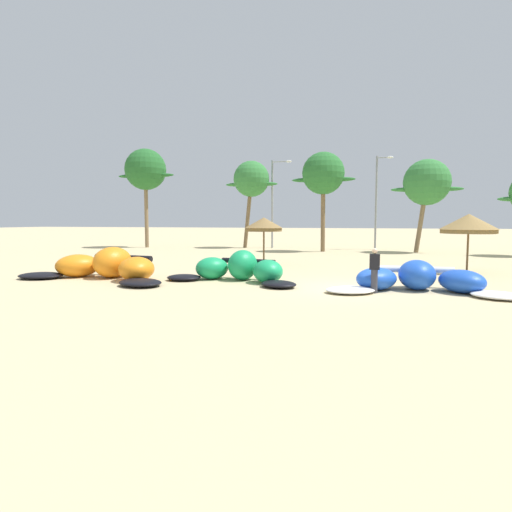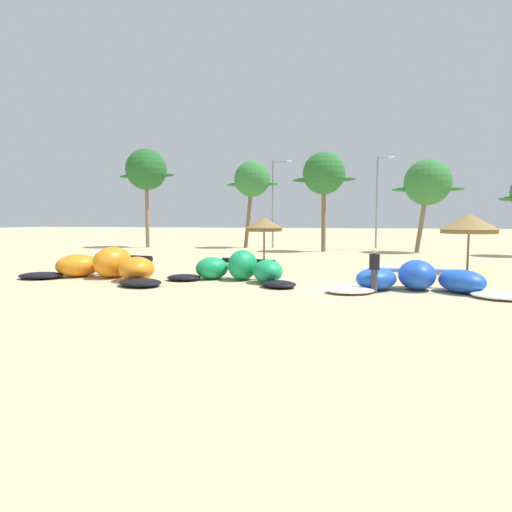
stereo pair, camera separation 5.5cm
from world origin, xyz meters
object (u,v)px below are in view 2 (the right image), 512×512
Objects in this scene: beach_umbrella_middle at (469,224)px; person_near_kites at (374,270)px; kite_left at (239,269)px; kite_left_of_center at (418,280)px; beach_umbrella_near_van at (264,224)px; lamppost_west_center at (378,197)px; palm_center_left at (428,183)px; kite_far_left at (107,267)px; palm_left at (252,180)px; palm_left_of_gap at (324,174)px; lamppost_west at (275,199)px; palm_leftmost at (146,170)px.

person_near_kites is at bearing -121.04° from beach_umbrella_middle.
kite_left_of_center is at bearing -6.46° from kite_left.
lamppost_west_center is (6.58, 15.79, 2.28)m from beach_umbrella_near_van.
kite_left_of_center is at bearing -97.21° from palm_center_left.
kite_left is 23.66m from lamppost_west_center.
lamppost_west_center is at bearing 140.71° from palm_center_left.
palm_left is (0.40, 22.62, 5.91)m from kite_far_left.
beach_umbrella_middle is 0.36× the size of palm_left_of_gap.
palm_left_of_gap is 6.40m from lamppost_west.
kite_left_of_center is 0.85× the size of palm_left.
beach_umbrella_near_van reaches higher than kite_left_of_center.
beach_umbrella_near_van is 0.33× the size of lamppost_west_center.
person_near_kites is 21.31m from palm_left_of_gap.
beach_umbrella_middle is at bearing -75.80° from lamppost_west_center.
kite_left is 22.74m from lamppost_west.
person_near_kites is at bearing -78.65° from palm_left_of_gap.
beach_umbrella_near_van is at bearing -100.33° from palm_left_of_gap.
kite_left_of_center is 31.38m from palm_leftmost.
kite_far_left is 17.63m from beach_umbrella_middle.
palm_leftmost is at bearing 128.24° from kite_left.
kite_far_left is at bearing -117.07° from lamppost_west_center.
lamppost_west is (12.11, 2.40, -2.75)m from palm_leftmost.
lamppost_west is (2.14, 0.36, -1.78)m from palm_left.
kite_left_of_center is 25.59m from lamppost_west.
kite_far_left is at bearing 176.12° from person_near_kites.
palm_leftmost is at bearing 134.69° from person_near_kites.
beach_umbrella_middle is 0.31× the size of palm_leftmost.
kite_left_of_center is 21.06m from palm_center_left.
beach_umbrella_middle is at bearing -49.90° from lamppost_west.
lamppost_west_center is (-1.18, 23.32, 4.23)m from kite_left_of_center.
lamppost_west is (-13.16, 2.66, -0.94)m from palm_center_left.
kite_left_of_center is 10.99m from beach_umbrella_near_van.
kite_left_of_center is 4.33× the size of person_near_kites.
beach_umbrella_middle is (16.14, 6.83, 1.91)m from kite_far_left.
palm_left is 15.49m from palm_center_left.
kite_left_of_center is 0.85× the size of lamppost_west.
kite_left is 0.75× the size of palm_left_of_gap.
kite_far_left is 13.14m from kite_left_of_center.
beach_umbrella_near_van is 0.34× the size of palm_left_of_gap.
palm_left_of_gap is at bearing 124.52° from beach_umbrella_middle.
beach_umbrella_middle is at bearing -45.09° from palm_left.
palm_left_of_gap is 6.24m from lamppost_west_center.
lamppost_west_center is (11.55, 0.77, -1.79)m from palm_left.
palm_left_of_gap reaches higher than lamppost_west.
beach_umbrella_near_van is at bearing -40.98° from palm_leftmost.
palm_left_of_gap is (-4.04, 20.15, 5.62)m from person_near_kites.
kite_left is at bearing -85.09° from beach_umbrella_near_van.
palm_center_left reaches higher than person_near_kites.
person_near_kites is at bearing -69.21° from lamppost_west.
kite_left is 26.01m from palm_leftmost.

